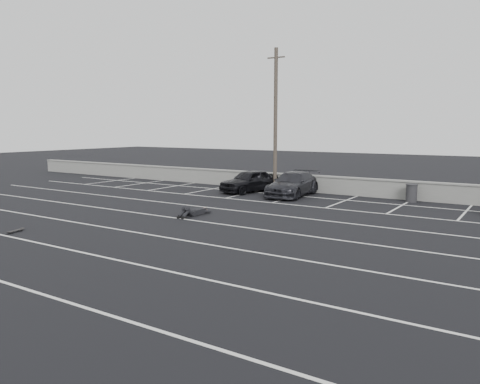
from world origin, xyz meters
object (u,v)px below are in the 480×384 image
Objects in this scene: utility_pole at (275,120)px; person at (198,209)px; skateboard at (15,231)px; car_left at (249,181)px; trash_bin at (411,193)px; car_right at (293,184)px.

utility_pole reaches higher than person.
skateboard is at bearing -118.84° from person.
car_left reaches higher than skateboard.
person is at bearing -62.22° from car_left.
car_left reaches higher than trash_bin.
car_left is 9.45m from trash_bin.
car_right is 4.37m from utility_pole.
utility_pole is (-1.88, 1.28, 3.73)m from car_right.
car_right is at bearing -34.36° from utility_pole.
person is (-7.37, -9.03, -0.24)m from trash_bin.
person reaches higher than skateboard.
skateboard is (-2.65, -15.67, -4.36)m from utility_pole.
trash_bin is (8.25, 0.07, -3.93)m from utility_pole.
trash_bin reaches higher than skateboard.
car_left is 7.98m from person.
car_left is 4.18× the size of trash_bin.
car_left is 1.62× the size of person.
car_right reaches higher than skateboard.
trash_bin is at bearing 7.58° from car_right.
trash_bin is (9.35, 1.31, -0.20)m from car_left.
car_right is 0.55× the size of utility_pole.
car_left is 0.47× the size of utility_pole.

